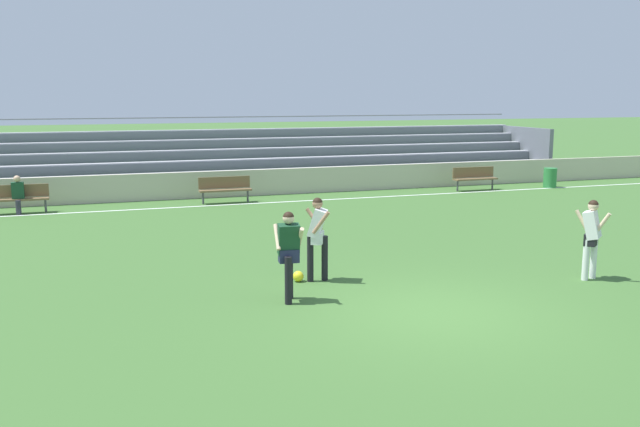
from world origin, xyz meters
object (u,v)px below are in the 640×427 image
bleacher_stand (242,157)px  player_dark_challenging (289,248)px  bench_far_right (474,176)px  bench_far_left (225,187)px  soccer_ball (298,276)px  player_white_trailing_run (591,233)px  trash_bin (550,178)px  spectator_seated (18,192)px  player_white_deep_cover (317,231)px  bench_near_bin (19,196)px

bleacher_stand → player_dark_challenging: bleacher_stand is taller
bench_far_right → player_dark_challenging: bearing=-133.0°
bench_far_left → soccer_ball: (-0.54, -10.51, -0.44)m
player_white_trailing_run → soccer_ball: player_white_trailing_run is taller
bench_far_left → bench_far_right: size_ratio=1.00×
trash_bin → player_white_trailing_run: bearing=-124.0°
soccer_ball → spectator_seated: bearing=120.2°
bench_far_right → player_white_deep_cover: player_white_deep_cover is taller
bench_far_right → player_white_deep_cover: size_ratio=1.06×
trash_bin → player_white_trailing_run: (-8.06, -11.96, 0.58)m
bench_far_left → trash_bin: 13.19m
spectator_seated → player_white_trailing_run: size_ratio=0.74×
bench_near_bin → spectator_seated: 0.19m
bench_near_bin → player_white_trailing_run: size_ratio=1.10×
player_white_trailing_run → soccer_ball: (-5.67, 1.72, -0.86)m
bench_far_left → player_dark_challenging: size_ratio=1.09×
bleacher_stand → player_white_trailing_run: bearing=-77.7°
trash_bin → player_white_deep_cover: size_ratio=0.46×
soccer_ball → bench_near_bin: bearing=119.9°
bleacher_stand → soccer_ball: (-2.08, -14.73, -1.08)m
bench_near_bin → trash_bin: 19.77m
bench_far_left → bench_near_bin: (-6.58, 0.00, 0.00)m
bench_far_left → trash_bin: size_ratio=2.29×
soccer_ball → trash_bin: bearing=36.7°
bleacher_stand → player_dark_challenging: 16.15m
bench_far_right → bench_near_bin: (-16.44, 0.00, 0.00)m
bleacher_stand → spectator_seated: size_ratio=22.50×
bleacher_stand → player_white_trailing_run: (3.59, -16.44, -0.22)m
spectator_seated → player_dark_challenging: player_dark_challenging is taller
bench_far_left → bench_near_bin: 6.58m
bench_near_bin → trash_bin: bench_near_bin is taller
bench_far_right → spectator_seated: 16.45m
bleacher_stand → player_white_deep_cover: size_ratio=15.99×
bench_far_right → spectator_seated: size_ratio=1.49×
bleacher_stand → player_dark_challenging: (-2.62, -15.94, -0.20)m
bench_far_right → player_dark_challenging: size_ratio=1.09×
trash_bin → player_white_deep_cover: bearing=-142.3°
bleacher_stand → trash_bin: bleacher_stand is taller
trash_bin → player_dark_challenging: size_ratio=0.47×
bleacher_stand → player_white_trailing_run: bleacher_stand is taller
bench_far_left → soccer_ball: size_ratio=8.18×
bench_far_left → soccer_ball: 10.54m
spectator_seated → trash_bin: bearing=-0.5°
bench_far_right → player_white_trailing_run: (-4.74, -12.23, 0.42)m
bench_far_right → soccer_ball: size_ratio=8.18×
bench_near_bin → player_white_trailing_run: player_white_trailing_run is taller
bench_near_bin → trash_bin: bearing=-0.8°
spectator_seated → player_white_trailing_run: player_white_trailing_run is taller
bench_near_bin → player_dark_challenging: 12.96m
bench_far_right → trash_bin: size_ratio=2.29×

